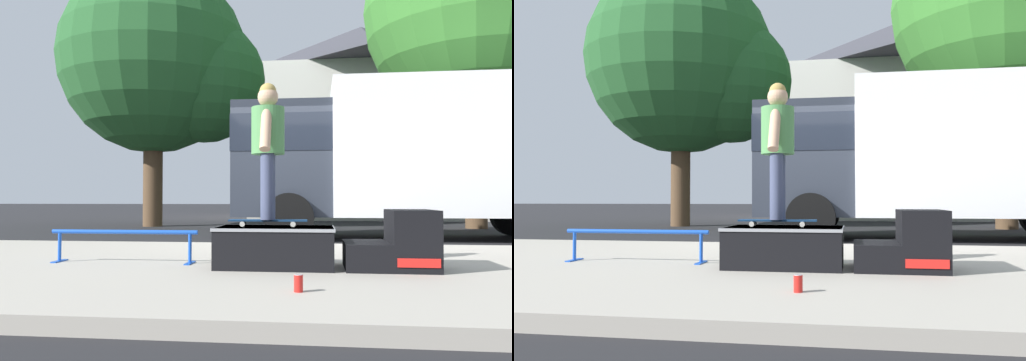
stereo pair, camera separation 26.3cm
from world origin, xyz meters
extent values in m
plane|color=black|center=(0.00, 0.00, 0.00)|extent=(140.00, 140.00, 0.00)
cube|color=#A8A093|center=(0.00, -3.00, 0.06)|extent=(50.00, 5.00, 0.12)
cube|color=black|center=(0.09, -3.23, 0.32)|extent=(1.13, 0.74, 0.40)
cube|color=gray|center=(0.09, -3.23, 0.50)|extent=(1.15, 0.76, 0.03)
cube|color=black|center=(0.97, -3.23, 0.25)|extent=(0.42, 0.74, 0.25)
cube|color=black|center=(1.40, -3.23, 0.40)|extent=(0.42, 0.74, 0.56)
cube|color=red|center=(1.40, -3.60, 0.22)|extent=(0.37, 0.01, 0.08)
cylinder|color=blue|center=(-1.52, -3.08, 0.44)|extent=(1.59, 0.04, 0.04)
cylinder|color=blue|center=(-2.23, -3.08, 0.28)|extent=(0.04, 0.04, 0.32)
cube|color=blue|center=(-2.23, -3.08, 0.13)|extent=(0.06, 0.28, 0.01)
cylinder|color=blue|center=(-0.81, -3.08, 0.28)|extent=(0.04, 0.04, 0.32)
cube|color=blue|center=(-0.81, -3.08, 0.13)|extent=(0.06, 0.28, 0.01)
cube|color=navy|center=(0.01, -3.18, 0.58)|extent=(0.79, 0.24, 0.02)
cylinder|color=silver|center=(0.26, -3.08, 0.54)|extent=(0.05, 0.03, 0.05)
cylinder|color=silver|center=(0.27, -3.26, 0.54)|extent=(0.05, 0.03, 0.05)
cylinder|color=silver|center=(-0.24, -3.10, 0.54)|extent=(0.05, 0.03, 0.05)
cylinder|color=silver|center=(-0.23, -3.28, 0.54)|extent=(0.05, 0.03, 0.05)
cylinder|color=#3F4766|center=(0.01, -3.09, 0.91)|extent=(0.13, 0.13, 0.66)
cylinder|color=#3F4766|center=(0.01, -3.26, 0.91)|extent=(0.13, 0.13, 0.66)
cylinder|color=#4C8C4C|center=(0.01, -3.18, 1.48)|extent=(0.33, 0.33, 0.47)
cylinder|color=tan|center=(0.01, -2.97, 1.46)|extent=(0.10, 0.29, 0.45)
cylinder|color=tan|center=(0.01, -3.39, 1.46)|extent=(0.10, 0.29, 0.45)
sphere|color=tan|center=(0.01, -3.18, 1.82)|extent=(0.21, 0.21, 0.21)
sphere|color=tan|center=(0.01, -3.18, 1.87)|extent=(0.17, 0.17, 0.17)
cylinder|color=red|center=(0.37, -4.57, 0.18)|extent=(0.07, 0.07, 0.12)
cylinder|color=silver|center=(0.37, -4.57, 0.24)|extent=(0.06, 0.06, 0.00)
cube|color=white|center=(3.29, 2.20, 1.75)|extent=(5.00, 2.35, 2.60)
cube|color=#282D38|center=(-0.16, 2.20, 1.55)|extent=(1.90, 2.16, 2.20)
cube|color=black|center=(-0.16, 2.20, 2.03)|extent=(1.92, 2.19, 0.70)
cylinder|color=black|center=(-0.01, 1.03, 0.45)|extent=(0.90, 0.28, 0.90)
cylinder|color=black|center=(-0.01, 3.38, 0.45)|extent=(0.90, 0.28, 0.90)
cylinder|color=brown|center=(-4.22, 6.05, 1.54)|extent=(0.56, 0.56, 3.08)
sphere|color=#235628|center=(-4.22, 6.05, 4.84)|extent=(5.44, 5.44, 5.44)
sphere|color=#235628|center=(-2.73, 6.05, 4.16)|extent=(3.53, 3.53, 3.53)
cylinder|color=brown|center=(4.71, 6.05, 2.00)|extent=(0.56, 0.56, 4.01)
sphere|color=#387A2D|center=(4.71, 6.05, 5.91)|extent=(5.86, 5.86, 5.86)
cube|color=silver|center=(2.42, 14.54, 3.00)|extent=(9.00, 7.50, 6.00)
cube|color=#B2ADA3|center=(2.42, 10.54, 1.40)|extent=(9.00, 0.50, 2.80)
pyramid|color=#38383F|center=(2.42, 14.54, 7.20)|extent=(9.54, 7.95, 2.40)
camera|label=1|loc=(0.51, -8.30, 0.79)|focal=36.08mm
camera|label=2|loc=(0.77, -8.27, 0.79)|focal=36.08mm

